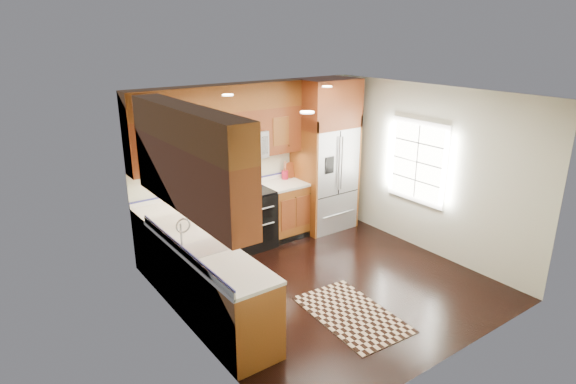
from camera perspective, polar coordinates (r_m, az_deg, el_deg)
ground at (r=6.85m, az=4.56°, el=-10.73°), size 4.00×4.00×0.00m
wall_back at (r=7.87m, az=-4.61°, el=3.49°), size 4.00×0.02×2.60m
wall_left at (r=5.31m, az=-11.88°, el=-4.51°), size 0.02×4.00×2.60m
wall_right at (r=7.71m, az=16.28°, el=2.46°), size 0.02×4.00×2.60m
window at (r=7.79m, az=15.10°, el=3.49°), size 0.04×1.10×1.30m
base_cabinets at (r=6.70m, az=-8.56°, el=-7.24°), size 2.85×3.00×0.90m
countertop at (r=6.67m, az=-8.13°, el=-2.95°), size 2.86×3.01×0.04m
upper_cabinets at (r=6.38m, az=-9.39°, el=6.40°), size 2.85×3.00×1.15m
range at (r=7.74m, az=-4.76°, el=-3.27°), size 0.76×0.67×0.95m
microwave at (r=7.49m, az=-5.53°, el=5.52°), size 0.76×0.40×0.42m
refrigerator at (r=8.31m, az=4.43°, el=4.34°), size 0.98×0.75×2.60m
sink_faucet at (r=5.73m, az=-10.19°, el=-6.02°), size 0.54×0.44×0.37m
rug at (r=6.21m, az=7.53°, el=-14.14°), size 0.95×1.49×0.01m
knife_block at (r=7.47m, az=-8.41°, el=0.57°), size 0.11×0.15×0.29m
utensil_crock at (r=8.16m, az=-0.37°, el=2.27°), size 0.14×0.14×0.31m
cutting_board at (r=8.27m, az=0.30°, el=1.78°), size 0.28×0.28×0.02m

